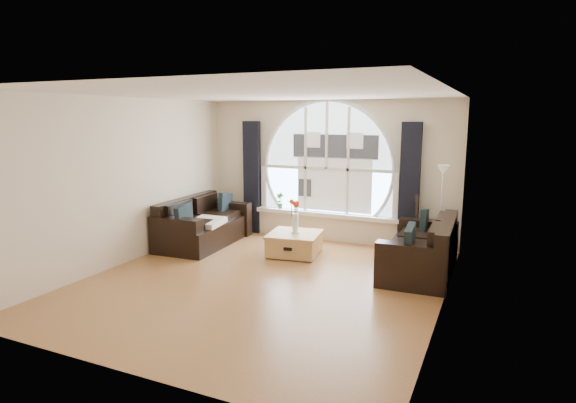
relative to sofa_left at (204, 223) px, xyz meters
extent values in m
cube|color=brown|center=(1.97, -1.41, -0.40)|extent=(5.00, 5.50, 0.01)
cube|color=silver|center=(1.97, -1.41, 2.30)|extent=(5.00, 5.50, 0.01)
cube|color=beige|center=(1.97, 1.34, 0.95)|extent=(5.00, 0.01, 2.70)
cube|color=beige|center=(1.97, -4.16, 0.95)|extent=(5.00, 0.01, 2.70)
cube|color=beige|center=(-0.53, -1.41, 0.95)|extent=(0.01, 5.50, 2.70)
cube|color=beige|center=(4.47, -1.41, 0.95)|extent=(0.01, 5.50, 2.70)
cube|color=silver|center=(4.17, -1.41, 1.95)|extent=(0.92, 5.50, 0.72)
cube|color=silver|center=(1.97, 1.31, 1.23)|extent=(2.60, 0.06, 2.15)
cube|color=white|center=(1.97, 1.24, 0.11)|extent=(2.90, 0.22, 0.08)
cube|color=white|center=(1.97, 1.28, 1.23)|extent=(2.76, 0.08, 2.15)
cube|color=silver|center=(2.12, 1.29, 1.10)|extent=(1.70, 0.02, 1.50)
cube|color=black|center=(0.37, 1.22, 0.75)|extent=(0.35, 0.12, 2.30)
cube|color=black|center=(3.57, 1.22, 0.75)|extent=(0.35, 0.12, 2.30)
cube|color=black|center=(0.00, 0.00, 0.00)|extent=(1.08, 2.00, 0.87)
cube|color=black|center=(3.99, -0.03, 0.00)|extent=(1.02, 1.95, 0.85)
cube|color=tan|center=(1.84, 0.07, -0.19)|extent=(0.99, 0.99, 0.43)
cube|color=silver|center=(0.24, -0.27, 0.10)|extent=(0.57, 0.57, 0.10)
cube|color=white|center=(1.85, 0.07, 0.38)|extent=(0.24, 0.24, 0.70)
cube|color=#B2B2B2|center=(4.17, 0.86, 0.40)|extent=(0.24, 0.24, 1.60)
cube|color=brown|center=(3.75, 1.06, 0.13)|extent=(0.39, 0.30, 1.06)
imported|color=#1E6023|center=(1.00, 1.24, 0.31)|extent=(0.18, 0.13, 0.33)
camera|label=1|loc=(5.04, -7.26, 1.98)|focal=29.41mm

